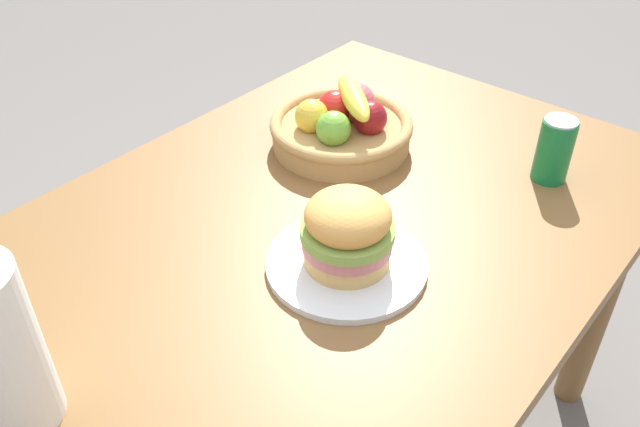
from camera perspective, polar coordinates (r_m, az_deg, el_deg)
The scene contains 5 objects.
dining_table at distance 1.21m, azimuth -0.72°, elevation -5.23°, with size 1.40×0.90×0.75m.
plate at distance 1.07m, azimuth 2.28°, elevation -4.32°, with size 0.26×0.26×0.01m, color white.
sandwich at distance 1.02m, azimuth 2.38°, elevation -1.44°, with size 0.15×0.15×0.13m.
soda_can at distance 1.31m, azimuth 19.51°, elevation 5.19°, with size 0.07×0.07×0.13m.
fruit_basket at distance 1.35m, azimuth 1.91°, elevation 7.57°, with size 0.29×0.29×0.14m.
Camera 1 is at (-0.67, -0.58, 1.46)m, focal length 37.19 mm.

